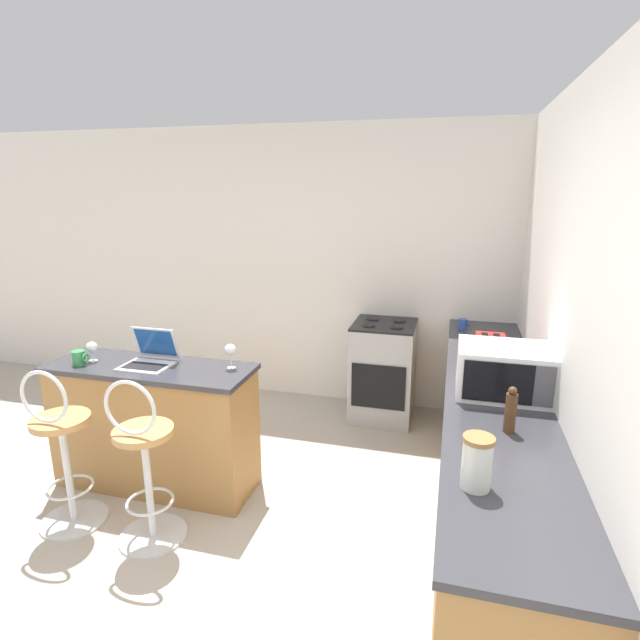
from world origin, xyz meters
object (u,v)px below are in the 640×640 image
object	(u,v)px
mug_blue	(463,324)
toaster	(490,349)
bar_stool_near	(63,452)
wine_glass_tall	(92,348)
mug_green	(79,358)
microwave	(504,371)
storage_jar	(477,462)
laptop	(150,356)
stove_range	(383,371)
wine_glass_short	(230,350)
bar_stool_far	(145,465)
pepper_mill	(511,411)

from	to	relation	value
mug_blue	toaster	bearing A→B (deg)	-78.11
bar_stool_near	wine_glass_tall	distance (m)	0.72
mug_green	microwave	bearing A→B (deg)	4.72
bar_stool_near	storage_jar	xyz separation A→B (m)	(2.34, -0.36, 0.50)
laptop	stove_range	bearing A→B (deg)	46.54
storage_jar	mug_blue	bearing A→B (deg)	90.69
bar_stool_near	toaster	distance (m)	2.80
laptop	mug_green	world-z (taller)	laptop
toaster	mug_blue	xyz separation A→B (m)	(-0.17, 0.80, -0.04)
storage_jar	mug_green	world-z (taller)	storage_jar
microwave	wine_glass_short	xyz separation A→B (m)	(-1.69, -0.02, -0.02)
wine_glass_tall	microwave	bearing A→B (deg)	2.94
bar_stool_far	mug_green	bearing A→B (deg)	150.07
stove_range	mug_green	world-z (taller)	mug_green
toaster	wine_glass_short	bearing A→B (deg)	-160.71
wine_glass_short	pepper_mill	xyz separation A→B (m)	(1.68, -0.46, -0.01)
toaster	mug_blue	bearing A→B (deg)	101.89
wine_glass_tall	storage_jar	size ratio (longest dim) A/B	0.63
toaster	wine_glass_short	size ratio (longest dim) A/B	1.73
bar_stool_far	toaster	distance (m)	2.31
bar_stool_far	mug_blue	bearing A→B (deg)	48.82
laptop	pepper_mill	size ratio (longest dim) A/B	1.36
microwave	laptop	bearing A→B (deg)	-177.78
microwave	wine_glass_tall	world-z (taller)	microwave
microwave	pepper_mill	world-z (taller)	microwave
mug_blue	mug_green	bearing A→B (deg)	-147.65
stove_range	mug_green	bearing A→B (deg)	-139.02
toaster	wine_glass_tall	distance (m)	2.71
microwave	bar_stool_near	bearing A→B (deg)	-165.59
bar_stool_far	mug_green	xyz separation A→B (m)	(-0.74, 0.42, 0.44)
mug_blue	pepper_mill	world-z (taller)	pepper_mill
bar_stool_near	wine_glass_tall	world-z (taller)	bar_stool_near
microwave	mug_blue	size ratio (longest dim) A/B	5.66
pepper_mill	toaster	bearing A→B (deg)	91.84
bar_stool_near	wine_glass_tall	size ratio (longest dim) A/B	7.56
bar_stool_near	wine_glass_tall	xyz separation A→B (m)	(-0.14, 0.51, 0.49)
storage_jar	bar_stool_far	bearing A→B (deg)	168.43
bar_stool_far	laptop	xyz separation A→B (m)	(-0.29, 0.56, 0.45)
mug_green	wine_glass_tall	bearing A→B (deg)	67.60
bar_stool_near	toaster	xyz separation A→B (m)	(2.48, 1.20, 0.48)
bar_stool_far	mug_green	world-z (taller)	bar_stool_far
mug_blue	pepper_mill	bearing A→B (deg)	-83.75
pepper_mill	laptop	bearing A→B (deg)	169.96
bar_stool_far	storage_jar	xyz separation A→B (m)	(1.78, -0.36, 0.50)
microwave	toaster	size ratio (longest dim) A/B	1.79
laptop	storage_jar	xyz separation A→B (m)	(2.07, -0.92, 0.05)
wine_glass_tall	mug_blue	bearing A→B (deg)	31.27
bar_stool_near	laptop	size ratio (longest dim) A/B	3.27
toaster	mug_green	xyz separation A→B (m)	(-2.66, -0.78, -0.04)
mug_blue	bar_stool_near	bearing A→B (deg)	-139.16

